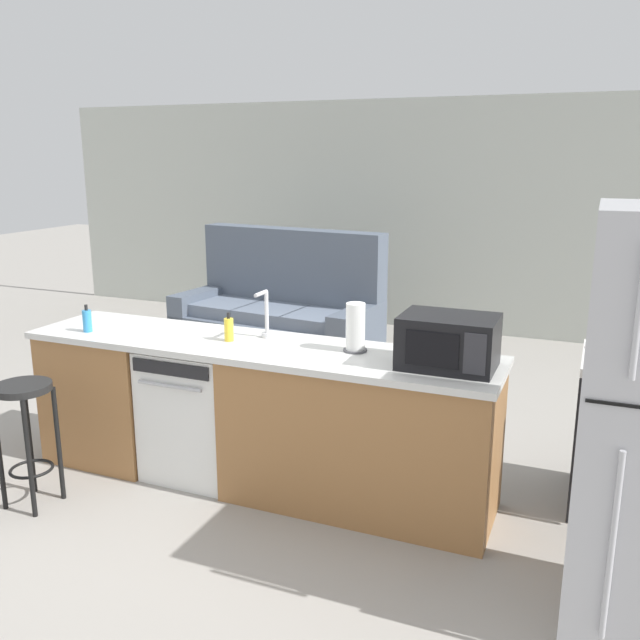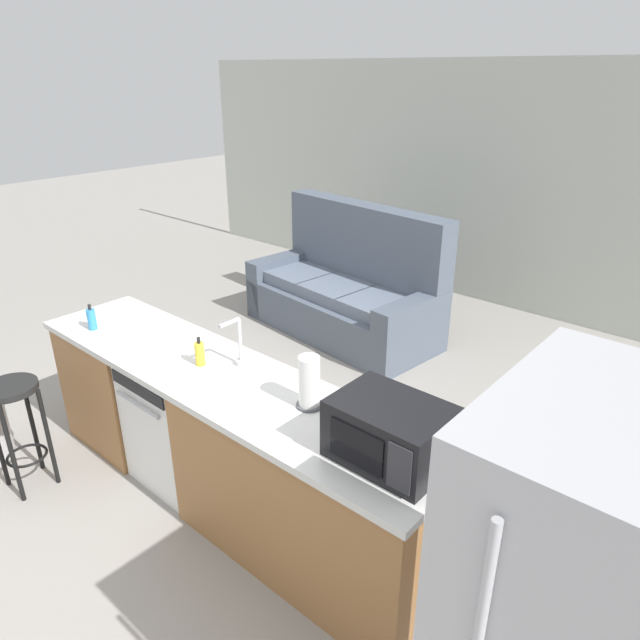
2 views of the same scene
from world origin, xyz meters
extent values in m
plane|color=gray|center=(0.00, 0.00, 0.00)|extent=(24.00, 24.00, 0.00)
cube|color=beige|center=(0.30, 4.20, 1.30)|extent=(10.00, 0.06, 2.60)
cube|color=#9E6B3D|center=(-0.93, 0.00, 0.43)|extent=(0.75, 0.62, 0.86)
cube|color=#9E6B3D|center=(0.83, 0.00, 0.43)|extent=(1.55, 0.62, 0.86)
cube|color=silver|center=(0.15, 0.00, 0.88)|extent=(2.94, 0.66, 0.04)
cube|color=#3F2A18|center=(0.15, 0.00, 0.04)|extent=(2.86, 0.56, 0.08)
cube|color=white|center=(-0.25, 0.00, 0.42)|extent=(0.58, 0.58, 0.84)
cube|color=black|center=(-0.25, -0.30, 0.78)|extent=(0.52, 0.01, 0.08)
cylinder|color=#B2B2B7|center=(-0.25, -0.31, 0.68)|extent=(0.44, 0.02, 0.02)
cube|color=black|center=(2.35, 0.22, 0.47)|extent=(0.53, 0.01, 0.43)
torus|color=black|center=(2.18, 0.42, 0.89)|extent=(0.16, 0.16, 0.01)
cylinder|color=#B2B2B7|center=(2.15, -0.92, 1.47)|extent=(0.02, 0.02, 0.48)
cube|color=black|center=(1.31, 0.00, 1.04)|extent=(0.50, 0.36, 0.28)
cube|color=black|center=(1.27, -0.18, 1.04)|extent=(0.27, 0.01, 0.18)
cube|color=#2D2D33|center=(1.48, -0.18, 1.04)|extent=(0.11, 0.01, 0.21)
cylinder|color=silver|center=(0.16, 0.16, 0.92)|extent=(0.07, 0.07, 0.03)
cylinder|color=silver|center=(0.16, 0.16, 1.06)|extent=(0.02, 0.02, 0.26)
cylinder|color=silver|center=(0.16, 0.09, 1.19)|extent=(0.02, 0.14, 0.02)
cylinder|color=#4C4C51|center=(0.76, 0.09, 0.91)|extent=(0.14, 0.14, 0.01)
cylinder|color=white|center=(0.76, 0.09, 1.05)|extent=(0.11, 0.11, 0.27)
cylinder|color=yellow|center=(-0.02, 0.00, 0.97)|extent=(0.06, 0.06, 0.14)
cylinder|color=black|center=(-0.02, 0.00, 1.06)|extent=(0.02, 0.02, 0.04)
cylinder|color=#338CCC|center=(-0.96, -0.16, 0.97)|extent=(0.06, 0.06, 0.14)
cylinder|color=black|center=(-0.96, -0.16, 1.06)|extent=(0.02, 0.02, 0.04)
cylinder|color=black|center=(-0.93, -0.75, 0.72)|extent=(0.32, 0.32, 0.04)
cylinder|color=black|center=(-0.82, -0.86, 0.35)|extent=(0.03, 0.03, 0.70)
cylinder|color=black|center=(-1.04, -0.63, 0.35)|extent=(0.03, 0.03, 0.70)
cylinder|color=black|center=(-0.82, -0.63, 0.35)|extent=(0.03, 0.03, 0.70)
torus|color=black|center=(-0.93, -0.75, 0.22)|extent=(0.25, 0.25, 0.02)
cube|color=#515B6B|center=(-0.90, 2.40, 0.21)|extent=(2.09, 1.11, 0.42)
cube|color=#515B6B|center=(-0.86, 2.72, 0.64)|extent=(2.01, 0.46, 1.27)
cube|color=#515B6B|center=(-1.79, 2.49, 0.31)|extent=(0.30, 0.92, 0.62)
cube|color=#515B6B|center=(0.00, 2.30, 0.31)|extent=(0.30, 0.92, 0.62)
cube|color=slate|center=(-1.45, 2.41, 0.48)|extent=(0.63, 0.69, 0.12)
cube|color=slate|center=(-0.90, 2.35, 0.48)|extent=(0.63, 0.69, 0.12)
cube|color=slate|center=(-0.36, 2.29, 0.48)|extent=(0.63, 0.69, 0.12)
camera|label=1|loc=(2.01, -3.44, 2.01)|focal=38.00mm
camera|label=2|loc=(2.44, -1.76, 2.49)|focal=32.00mm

